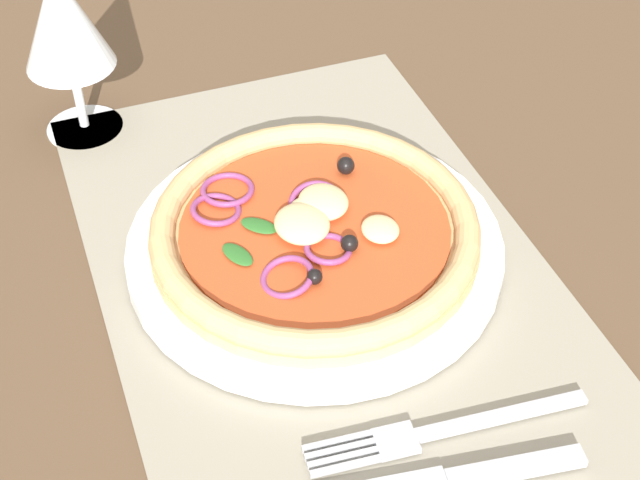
{
  "coord_description": "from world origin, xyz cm",
  "views": [
    {
      "loc": [
        -44.48,
        16.7,
        48.11
      ],
      "look_at": [
        0.46,
        0.0,
        2.83
      ],
      "focal_mm": 52.93,
      "sensor_mm": 36.0,
      "label": 1
    }
  ],
  "objects": [
    {
      "name": "ground_plane",
      "position": [
        0.0,
        0.0,
        -1.2
      ],
      "size": [
        190.0,
        140.0,
        2.4
      ],
      "primitive_type": "cube",
      "color": "brown"
    },
    {
      "name": "placemat",
      "position": [
        0.0,
        0.0,
        0.2
      ],
      "size": [
        49.52,
        31.11,
        0.4
      ],
      "primitive_type": "cube",
      "color": "gray",
      "rests_on": "ground_plane"
    },
    {
      "name": "wine_glass",
      "position": [
        23.18,
        12.86,
        10.2
      ],
      "size": [
        7.2,
        7.2,
        14.9
      ],
      "color": "silver",
      "rests_on": "ground_plane"
    },
    {
      "name": "plate",
      "position": [
        1.52,
        -0.48,
        1.11
      ],
      "size": [
        27.02,
        27.02,
        1.43
      ],
      "primitive_type": "cylinder",
      "color": "white",
      "rests_on": "placemat"
    },
    {
      "name": "pizza",
      "position": [
        1.56,
        -0.42,
        2.92
      ],
      "size": [
        23.45,
        23.45,
        2.64
      ],
      "color": "tan",
      "rests_on": "plate"
    },
    {
      "name": "fork",
      "position": [
        -15.59,
        -1.31,
        0.62
      ],
      "size": [
        3.1,
        18.06,
        0.44
      ],
      "rotation": [
        0.0,
        0.0,
        1.48
      ],
      "color": "#B2B5BA",
      "rests_on": "placemat"
    }
  ]
}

